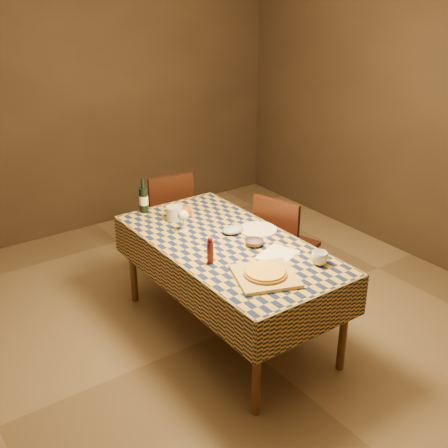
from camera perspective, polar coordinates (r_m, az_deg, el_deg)
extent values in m
plane|color=brown|center=(4.47, 0.38, -10.79)|extent=(5.00, 5.00, 0.00)
cube|color=#34271D|center=(6.00, -13.98, 11.83)|extent=(4.50, 0.10, 2.70)
cube|color=#34271D|center=(5.44, 20.33, 9.82)|extent=(0.10, 5.00, 2.70)
cylinder|color=brown|center=(3.54, 3.34, -14.14)|extent=(0.06, 0.06, 0.75)
cylinder|color=brown|center=(3.97, 12.09, -9.90)|extent=(0.06, 0.06, 0.75)
cylinder|color=brown|center=(4.73, -9.29, -3.73)|extent=(0.06, 0.06, 0.75)
cylinder|color=brown|center=(5.06, -1.61, -1.44)|extent=(0.06, 0.06, 0.75)
cube|color=brown|center=(4.09, 0.41, -2.28)|extent=(0.90, 1.80, 0.03)
cube|color=brown|center=(4.09, 0.41, -2.03)|extent=(0.92, 1.82, 0.02)
cube|color=brown|center=(3.55, 9.18, -9.37)|extent=(0.94, 0.01, 0.30)
cube|color=brown|center=(4.85, -5.93, 0.40)|extent=(0.94, 0.01, 0.30)
cube|color=brown|center=(3.93, -5.14, -5.59)|extent=(0.01, 1.84, 0.30)
cube|color=brown|center=(4.41, 5.32, -2.10)|extent=(0.01, 1.84, 0.30)
cube|color=tan|center=(3.63, 4.20, -5.29)|extent=(0.49, 0.49, 0.02)
cylinder|color=#9A6319|center=(3.62, 4.21, -5.02)|extent=(0.36, 0.36, 0.02)
cylinder|color=gold|center=(3.61, 4.22, -4.82)|extent=(0.32, 0.32, 0.01)
cylinder|color=#4F1312|center=(3.77, -1.40, -2.90)|extent=(0.05, 0.05, 0.16)
sphere|color=#4F1312|center=(3.73, -1.41, -1.60)|extent=(0.03, 0.03, 0.03)
imported|color=#5D464E|center=(4.04, 3.09, -1.92)|extent=(0.16, 0.16, 0.04)
cylinder|color=silver|center=(4.27, -4.13, -0.68)|extent=(0.10, 0.10, 0.01)
cylinder|color=silver|center=(4.25, -4.15, -0.16)|extent=(0.01, 0.01, 0.08)
sphere|color=silver|center=(4.22, -4.18, 0.86)|extent=(0.09, 0.09, 0.09)
ellipsoid|color=#400713|center=(4.22, -4.18, 0.74)|extent=(0.06, 0.06, 0.03)
cylinder|color=black|center=(4.61, -8.16, 2.42)|extent=(0.09, 0.09, 0.21)
cylinder|color=black|center=(4.56, -8.27, 4.11)|extent=(0.03, 0.03, 0.08)
cylinder|color=silver|center=(4.61, -8.16, 2.42)|extent=(0.10, 0.10, 0.07)
cylinder|color=silver|center=(4.46, -5.08, 1.12)|extent=(0.16, 0.16, 0.11)
cube|color=#AF5417|center=(4.56, -4.46, 1.26)|extent=(0.21, 0.18, 0.04)
cylinder|color=white|center=(4.27, 3.47, -0.59)|extent=(0.33, 0.33, 0.02)
imported|color=white|center=(3.82, 9.68, -3.43)|extent=(0.12, 0.12, 0.09)
cube|color=white|center=(3.92, 5.45, -3.12)|extent=(0.34, 0.30, 0.00)
ellipsoid|color=#92A3BB|center=(4.22, 0.94, -0.58)|extent=(0.20, 0.16, 0.05)
cube|color=black|center=(5.32, -6.02, 0.65)|extent=(0.48, 0.48, 0.04)
cube|color=black|center=(5.05, -5.34, 2.43)|extent=(0.42, 0.10, 0.46)
cylinder|color=black|center=(5.63, -4.84, -0.56)|extent=(0.04, 0.04, 0.43)
cylinder|color=black|center=(5.52, -8.32, -1.25)|extent=(0.04, 0.04, 0.43)
cylinder|color=black|center=(5.33, -3.42, -2.02)|extent=(0.04, 0.04, 0.43)
cylinder|color=black|center=(5.21, -7.06, -2.78)|extent=(0.04, 0.04, 0.43)
cube|color=black|center=(4.78, 6.43, -2.20)|extent=(0.53, 0.53, 0.04)
cube|color=black|center=(4.52, 5.26, -0.27)|extent=(0.16, 0.41, 0.46)
cylinder|color=black|center=(4.96, 9.17, -4.44)|extent=(0.04, 0.04, 0.43)
cylinder|color=black|center=(5.11, 5.63, -3.31)|extent=(0.04, 0.04, 0.43)
cylinder|color=black|center=(4.68, 7.04, -6.16)|extent=(0.04, 0.04, 0.43)
cylinder|color=black|center=(4.84, 3.36, -4.89)|extent=(0.04, 0.04, 0.43)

